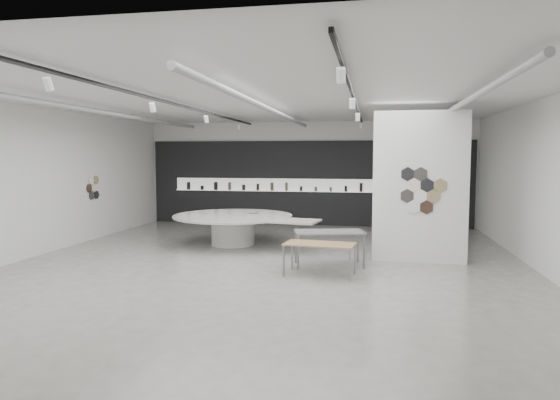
% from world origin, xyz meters
% --- Properties ---
extents(room, '(12.02, 14.02, 3.82)m').
position_xyz_m(room, '(-0.09, -0.00, 2.07)').
color(room, '#999690').
rests_on(room, ground).
extents(back_wall_display, '(11.80, 0.27, 3.10)m').
position_xyz_m(back_wall_display, '(-0.08, 6.93, 1.54)').
color(back_wall_display, black).
rests_on(back_wall_display, ground).
extents(partition_column, '(2.20, 0.38, 3.60)m').
position_xyz_m(partition_column, '(3.50, 1.00, 1.80)').
color(partition_column, white).
rests_on(partition_column, ground).
extents(display_island, '(4.58, 3.95, 0.87)m').
position_xyz_m(display_island, '(-1.46, 2.40, 0.56)').
color(display_island, white).
rests_on(display_island, ground).
extents(sample_table_wood, '(1.55, 0.90, 0.69)m').
position_xyz_m(sample_table_wood, '(1.31, -0.81, 0.64)').
color(sample_table_wood, '#A17D53').
rests_on(sample_table_wood, ground).
extents(sample_table_stone, '(1.71, 1.13, 0.81)m').
position_xyz_m(sample_table_stone, '(1.43, 0.16, 0.74)').
color(sample_table_stone, slate).
rests_on(sample_table_stone, ground).
extents(kitchen_counter, '(1.79, 0.72, 1.40)m').
position_xyz_m(kitchen_counter, '(3.51, 6.52, 0.51)').
color(kitchen_counter, white).
rests_on(kitchen_counter, ground).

